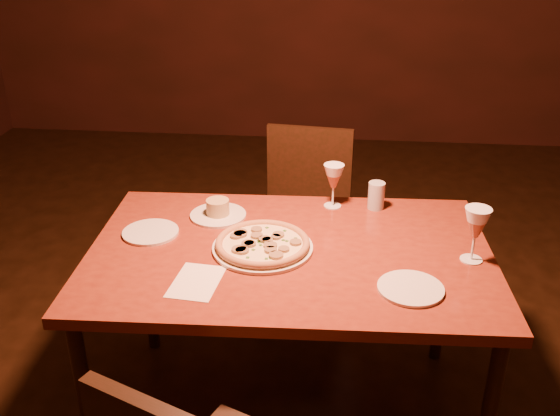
# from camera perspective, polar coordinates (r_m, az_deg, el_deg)

# --- Properties ---
(dining_table) EXTENTS (1.39, 0.92, 0.73)m
(dining_table) POSITION_cam_1_polar(r_m,az_deg,el_deg) (2.14, 0.89, -5.32)
(dining_table) COLOR maroon
(dining_table) RESTS_ON floor
(chair_far) EXTENTS (0.45, 0.45, 0.85)m
(chair_far) POSITION_cam_1_polar(r_m,az_deg,el_deg) (2.96, 2.23, -0.15)
(chair_far) COLOR black
(chair_far) RESTS_ON floor
(pizza_plate) EXTENTS (0.34, 0.34, 0.04)m
(pizza_plate) POSITION_cam_1_polar(r_m,az_deg,el_deg) (2.10, -1.60, -3.33)
(pizza_plate) COLOR silver
(pizza_plate) RESTS_ON dining_table
(ramekin_saucer) EXTENTS (0.21, 0.21, 0.07)m
(ramekin_saucer) POSITION_cam_1_polar(r_m,az_deg,el_deg) (2.34, -5.70, -0.28)
(ramekin_saucer) COLOR silver
(ramekin_saucer) RESTS_ON dining_table
(wine_glass_far) EXTENTS (0.08, 0.08, 0.17)m
(wine_glass_far) POSITION_cam_1_polar(r_m,az_deg,el_deg) (2.39, 4.89, 2.04)
(wine_glass_far) COLOR #A55F45
(wine_glass_far) RESTS_ON dining_table
(wine_glass_right) EXTENTS (0.09, 0.09, 0.19)m
(wine_glass_right) POSITION_cam_1_polar(r_m,az_deg,el_deg) (2.10, 17.39, -2.35)
(wine_glass_right) COLOR #A55F45
(wine_glass_right) RESTS_ON dining_table
(water_tumbler) EXTENTS (0.06, 0.06, 0.11)m
(water_tumbler) POSITION_cam_1_polar(r_m,az_deg,el_deg) (2.40, 8.79, 1.13)
(water_tumbler) COLOR #B1B9C1
(water_tumbler) RESTS_ON dining_table
(side_plate_left) EXTENTS (0.20, 0.20, 0.01)m
(side_plate_left) POSITION_cam_1_polar(r_m,az_deg,el_deg) (2.26, -11.75, -2.19)
(side_plate_left) COLOR silver
(side_plate_left) RESTS_ON dining_table
(side_plate_near) EXTENTS (0.20, 0.20, 0.01)m
(side_plate_near) POSITION_cam_1_polar(r_m,az_deg,el_deg) (1.94, 11.85, -7.21)
(side_plate_near) COLOR silver
(side_plate_near) RESTS_ON dining_table
(menu_card) EXTENTS (0.16, 0.22, 0.00)m
(menu_card) POSITION_cam_1_polar(r_m,az_deg,el_deg) (1.95, -7.65, -6.69)
(menu_card) COLOR white
(menu_card) RESTS_ON dining_table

